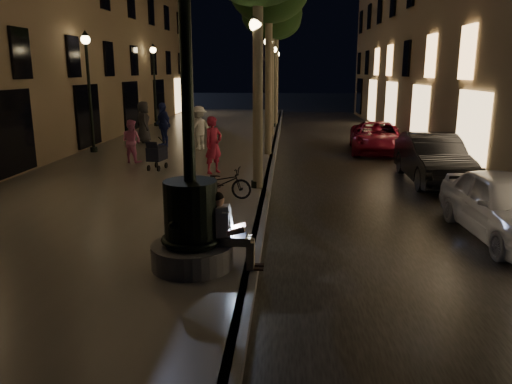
# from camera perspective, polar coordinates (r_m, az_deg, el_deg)

# --- Properties ---
(ground) EXTENTS (120.00, 120.00, 0.00)m
(ground) POSITION_cam_1_polar(r_m,az_deg,el_deg) (21.21, 2.04, 4.29)
(ground) COLOR black
(ground) RESTS_ON ground
(cobble_lane) EXTENTS (6.00, 45.00, 0.02)m
(cobble_lane) POSITION_cam_1_polar(r_m,az_deg,el_deg) (21.34, 10.14, 4.17)
(cobble_lane) COLOR black
(cobble_lane) RESTS_ON ground
(promenade) EXTENTS (8.00, 45.00, 0.20)m
(promenade) POSITION_cam_1_polar(r_m,az_deg,el_deg) (21.68, -8.62, 4.62)
(promenade) COLOR slate
(promenade) RESTS_ON ground
(curb_strip) EXTENTS (0.25, 45.00, 0.20)m
(curb_strip) POSITION_cam_1_polar(r_m,az_deg,el_deg) (21.20, 2.04, 4.56)
(curb_strip) COLOR #59595B
(curb_strip) RESTS_ON ground
(fountain_lamppost) EXTENTS (1.40, 1.40, 5.21)m
(fountain_lamppost) POSITION_cam_1_polar(r_m,az_deg,el_deg) (8.39, -7.45, -1.99)
(fountain_lamppost) COLOR #59595B
(fountain_lamppost) RESTS_ON promenade
(seated_man_laptop) EXTENTS (0.95, 0.32, 1.32)m
(seated_man_laptop) POSITION_cam_1_polar(r_m,az_deg,el_deg) (8.38, -3.27, -4.12)
(seated_man_laptop) COLOR tan
(seated_man_laptop) RESTS_ON promenade
(tree_third) EXTENTS (3.00, 3.00, 7.20)m
(tree_third) POSITION_cam_1_polar(r_m,az_deg,el_deg) (26.07, 1.82, 19.58)
(tree_third) COLOR #6B604C
(tree_third) RESTS_ON promenade
(tree_far) EXTENTS (3.00, 3.00, 7.50)m
(tree_far) POSITION_cam_1_polar(r_m,az_deg,el_deg) (32.07, 2.36, 18.99)
(tree_far) COLOR #6B604C
(tree_far) RESTS_ON promenade
(lamp_curb_a) EXTENTS (0.36, 0.36, 4.81)m
(lamp_curb_a) POSITION_cam_1_polar(r_m,az_deg,el_deg) (13.95, 0.00, 12.76)
(lamp_curb_a) COLOR black
(lamp_curb_a) RESTS_ON promenade
(lamp_curb_b) EXTENTS (0.36, 0.36, 4.81)m
(lamp_curb_b) POSITION_cam_1_polar(r_m,az_deg,el_deg) (21.94, 1.39, 13.10)
(lamp_curb_b) COLOR black
(lamp_curb_b) RESTS_ON promenade
(lamp_curb_c) EXTENTS (0.36, 0.36, 4.81)m
(lamp_curb_c) POSITION_cam_1_polar(r_m,az_deg,el_deg) (29.94, 2.04, 13.25)
(lamp_curb_c) COLOR black
(lamp_curb_c) RESTS_ON promenade
(lamp_curb_d) EXTENTS (0.36, 0.36, 4.81)m
(lamp_curb_d) POSITION_cam_1_polar(r_m,az_deg,el_deg) (37.93, 2.42, 13.34)
(lamp_curb_d) COLOR black
(lamp_curb_d) RESTS_ON promenade
(lamp_left_b) EXTENTS (0.36, 0.36, 4.81)m
(lamp_left_b) POSITION_cam_1_polar(r_m,az_deg,el_deg) (21.47, -18.62, 12.39)
(lamp_left_b) COLOR black
(lamp_left_b) RESTS_ON promenade
(lamp_left_c) EXTENTS (0.36, 0.36, 4.81)m
(lamp_left_c) POSITION_cam_1_polar(r_m,az_deg,el_deg) (30.97, -11.56, 13.01)
(lamp_left_c) COLOR black
(lamp_left_c) RESTS_ON promenade
(stroller) EXTENTS (0.58, 1.09, 1.09)m
(stroller) POSITION_cam_1_polar(r_m,az_deg,el_deg) (17.14, -11.27, 4.32)
(stroller) COLOR black
(stroller) RESTS_ON promenade
(car_front) EXTENTS (1.89, 4.23, 1.41)m
(car_front) POSITION_cam_1_polar(r_m,az_deg,el_deg) (11.69, 26.75, -1.45)
(car_front) COLOR #B4B5BC
(car_front) RESTS_ON ground
(car_second) EXTENTS (1.64, 4.65, 1.53)m
(car_second) POSITION_cam_1_polar(r_m,az_deg,el_deg) (16.69, 19.69, 3.59)
(car_second) COLOR black
(car_second) RESTS_ON ground
(car_third) EXTENTS (2.61, 4.91, 1.31)m
(car_third) POSITION_cam_1_polar(r_m,az_deg,el_deg) (22.31, 13.65, 6.08)
(car_third) COLOR maroon
(car_third) RESTS_ON ground
(pedestrian_red) EXTENTS (0.78, 0.80, 1.85)m
(pedestrian_red) POSITION_cam_1_polar(r_m,az_deg,el_deg) (16.26, -4.89, 5.38)
(pedestrian_red) COLOR #C02645
(pedestrian_red) RESTS_ON promenade
(pedestrian_pink) EXTENTS (0.92, 0.82, 1.56)m
(pedestrian_pink) POSITION_cam_1_polar(r_m,az_deg,el_deg) (18.71, -14.04, 5.66)
(pedestrian_pink) COLOR pink
(pedestrian_pink) RESTS_ON promenade
(pedestrian_white) EXTENTS (1.28, 1.34, 1.83)m
(pedestrian_white) POSITION_cam_1_polar(r_m,az_deg,el_deg) (21.35, -6.53, 7.29)
(pedestrian_white) COLOR white
(pedestrian_white) RESTS_ON promenade
(pedestrian_blue) EXTENTS (1.11, 1.15, 1.93)m
(pedestrian_blue) POSITION_cam_1_polar(r_m,az_deg,el_deg) (22.40, -10.57, 7.57)
(pedestrian_blue) COLOR navy
(pedestrian_blue) RESTS_ON promenade
(pedestrian_dark) EXTENTS (0.91, 1.09, 1.90)m
(pedestrian_dark) POSITION_cam_1_polar(r_m,az_deg,el_deg) (23.85, -12.73, 7.80)
(pedestrian_dark) COLOR #313136
(pedestrian_dark) RESTS_ON promenade
(bicycle) EXTENTS (1.63, 0.80, 0.82)m
(bicycle) POSITION_cam_1_polar(r_m,az_deg,el_deg) (13.09, -3.87, 1.08)
(bicycle) COLOR black
(bicycle) RESTS_ON promenade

